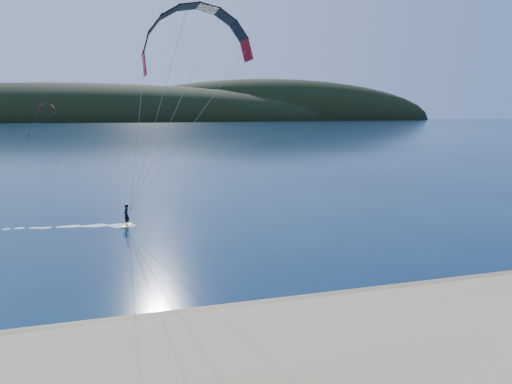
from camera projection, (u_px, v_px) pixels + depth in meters
ground at (255, 364)px, 17.80m from camera, size 1800.00×1800.00×0.00m
wet_sand at (229, 315)px, 22.05m from camera, size 220.00×2.50×0.10m
headland at (122, 121)px, 722.99m from camera, size 1200.00×310.00×140.00m
kitesurfer_near at (193, 68)px, 32.92m from camera, size 20.09×9.90×15.90m
kitesurfer_far at (46, 112)px, 190.84m from camera, size 12.33×6.38×13.74m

